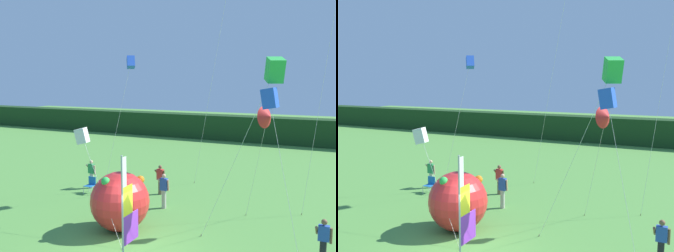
% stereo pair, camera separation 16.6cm
% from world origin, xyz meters
% --- Properties ---
extents(distant_treeline, '(80.00, 2.40, 2.56)m').
position_xyz_m(distant_treeline, '(0.00, 27.51, 1.28)').
color(distant_treeline, '#193819').
rests_on(distant_treeline, ground).
extents(banner_flag, '(0.06, 1.03, 3.81)m').
position_xyz_m(banner_flag, '(0.32, -0.41, 1.82)').
color(banner_flag, '#B7B7BC').
rests_on(banner_flag, ground).
extents(person_near_banner, '(0.55, 0.48, 1.64)m').
position_xyz_m(person_near_banner, '(-6.42, 6.52, 0.87)').
color(person_near_banner, '#B7B2A3').
rests_on(person_near_banner, ground).
extents(person_mid_field, '(0.55, 0.48, 1.63)m').
position_xyz_m(person_mid_field, '(-2.29, 7.16, 0.87)').
color(person_mid_field, brown).
rests_on(person_mid_field, ground).
extents(person_far_left, '(0.55, 0.48, 1.60)m').
position_xyz_m(person_far_left, '(6.33, 2.37, 0.85)').
color(person_far_left, black).
rests_on(person_far_left, ground).
extents(person_far_right, '(0.55, 0.48, 1.71)m').
position_xyz_m(person_far_right, '(-1.09, 5.20, 0.92)').
color(person_far_right, '#B7B2A3').
rests_on(person_far_right, ground).
extents(inflatable_balloon, '(2.47, 2.47, 2.47)m').
position_xyz_m(inflatable_balloon, '(-1.51, 1.95, 1.24)').
color(inflatable_balloon, red).
rests_on(inflatable_balloon, ground).
extents(folding_chair, '(0.51, 0.51, 0.89)m').
position_xyz_m(folding_chair, '(-5.87, 5.70, 0.51)').
color(folding_chair, '#BCBCC1').
rests_on(folding_chair, ground).
extents(kite_blue_box_0, '(1.81, 1.78, 5.98)m').
position_xyz_m(kite_blue_box_0, '(4.39, 2.40, 5.58)').
color(kite_blue_box_0, brown).
rests_on(kite_blue_box_0, ground).
extents(kite_blue_box_1, '(1.60, 1.49, 7.57)m').
position_xyz_m(kite_blue_box_1, '(-4.15, 7.26, 7.16)').
color(kite_blue_box_1, brown).
rests_on(kite_blue_box_1, ground).
extents(kite_red_delta_3, '(1.53, 1.99, 5.22)m').
position_xyz_m(kite_red_delta_3, '(3.92, 4.48, 4.74)').
color(kite_red_delta_3, brown).
rests_on(kite_red_delta_3, ground).
extents(kite_white_box_4, '(3.36, 1.91, 4.21)m').
position_xyz_m(kite_white_box_4, '(-3.44, 2.03, 3.83)').
color(kite_white_box_4, brown).
rests_on(kite_white_box_4, ground).
extents(kite_green_box_5, '(3.13, 0.93, 7.05)m').
position_xyz_m(kite_green_box_5, '(4.46, 2.76, 6.56)').
color(kite_green_box_5, brown).
rests_on(kite_green_box_5, ground).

